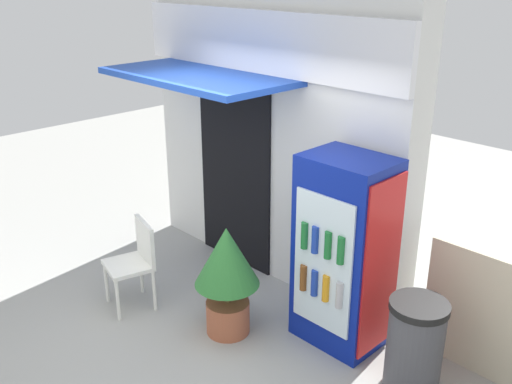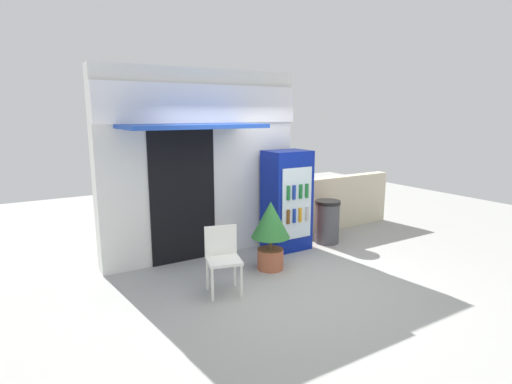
{
  "view_description": "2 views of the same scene",
  "coord_description": "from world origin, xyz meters",
  "px_view_note": "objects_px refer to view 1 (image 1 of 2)",
  "views": [
    {
      "loc": [
        3.55,
        -2.51,
        3.2
      ],
      "look_at": [
        0.25,
        0.75,
        1.37
      ],
      "focal_mm": 40.19,
      "sensor_mm": 36.0,
      "label": 1
    },
    {
      "loc": [
        -3.17,
        -4.49,
        2.38
      ],
      "look_at": [
        -0.09,
        0.54,
        1.23
      ],
      "focal_mm": 28.47,
      "sensor_mm": 36.0,
      "label": 2
    }
  ],
  "objects_px": {
    "potted_plant_near_shop": "(227,269)",
    "trash_bin": "(415,346)",
    "drink_cooler": "(344,253)",
    "plastic_chair": "(136,258)"
  },
  "relations": [
    {
      "from": "drink_cooler",
      "to": "potted_plant_near_shop",
      "type": "bearing_deg",
      "value": -139.73
    },
    {
      "from": "drink_cooler",
      "to": "plastic_chair",
      "type": "height_order",
      "value": "drink_cooler"
    },
    {
      "from": "plastic_chair",
      "to": "potted_plant_near_shop",
      "type": "xyz_separation_m",
      "value": [
        0.99,
        0.33,
        0.13
      ]
    },
    {
      "from": "drink_cooler",
      "to": "trash_bin",
      "type": "relative_size",
      "value": 2.19
    },
    {
      "from": "drink_cooler",
      "to": "plastic_chair",
      "type": "relative_size",
      "value": 1.97
    },
    {
      "from": "potted_plant_near_shop",
      "to": "trash_bin",
      "type": "height_order",
      "value": "potted_plant_near_shop"
    },
    {
      "from": "drink_cooler",
      "to": "trash_bin",
      "type": "height_order",
      "value": "drink_cooler"
    },
    {
      "from": "potted_plant_near_shop",
      "to": "trash_bin",
      "type": "relative_size",
      "value": 1.34
    },
    {
      "from": "potted_plant_near_shop",
      "to": "trash_bin",
      "type": "xyz_separation_m",
      "value": [
        1.62,
        0.54,
        -0.25
      ]
    },
    {
      "from": "potted_plant_near_shop",
      "to": "trash_bin",
      "type": "bearing_deg",
      "value": 18.45
    }
  ]
}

